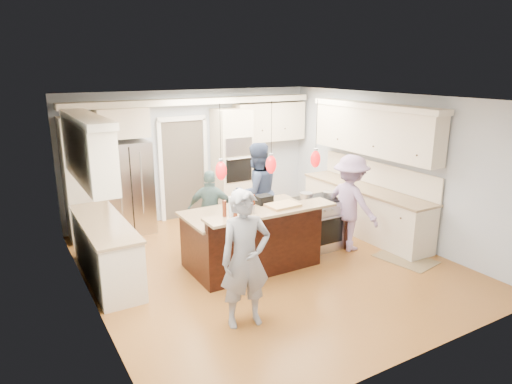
% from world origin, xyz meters
% --- Properties ---
extents(ground_plane, '(6.00, 6.00, 0.00)m').
position_xyz_m(ground_plane, '(0.00, 0.00, 0.00)').
color(ground_plane, '#AC712F').
rests_on(ground_plane, ground).
extents(room_shell, '(5.54, 6.04, 2.72)m').
position_xyz_m(room_shell, '(0.00, 0.00, 1.82)').
color(room_shell, '#B2BCC6').
rests_on(room_shell, ground).
extents(refrigerator, '(0.90, 0.70, 1.80)m').
position_xyz_m(refrigerator, '(-1.55, 2.64, 0.90)').
color(refrigerator, '#B7B7BC').
rests_on(refrigerator, ground).
extents(oven_column, '(0.72, 0.69, 2.30)m').
position_xyz_m(oven_column, '(0.75, 2.67, 1.15)').
color(oven_column, beige).
rests_on(oven_column, ground).
extents(back_upper_cabinets, '(5.30, 0.61, 2.54)m').
position_xyz_m(back_upper_cabinets, '(-0.75, 2.76, 1.67)').
color(back_upper_cabinets, beige).
rests_on(back_upper_cabinets, ground).
extents(right_counter_run, '(0.64, 3.10, 2.51)m').
position_xyz_m(right_counter_run, '(2.44, 0.30, 1.06)').
color(right_counter_run, beige).
rests_on(right_counter_run, ground).
extents(left_cabinets, '(0.64, 2.30, 2.51)m').
position_xyz_m(left_cabinets, '(-2.44, 0.80, 1.06)').
color(left_cabinets, beige).
rests_on(left_cabinets, ground).
extents(kitchen_island, '(2.10, 1.46, 1.12)m').
position_xyz_m(kitchen_island, '(-0.25, 0.07, 0.48)').
color(kitchen_island, black).
rests_on(kitchen_island, ground).
extents(island_range, '(0.82, 0.71, 0.92)m').
position_xyz_m(island_range, '(1.16, 0.15, 0.46)').
color(island_range, '#B7B7BC').
rests_on(island_range, ground).
extents(pendant_lights, '(1.75, 0.15, 1.03)m').
position_xyz_m(pendant_lights, '(-0.25, -0.51, 1.80)').
color(pendant_lights, black).
rests_on(pendant_lights, ground).
extents(person_bar_end, '(0.71, 0.53, 1.76)m').
position_xyz_m(person_bar_end, '(-1.18, -1.41, 0.88)').
color(person_bar_end, gray).
rests_on(person_bar_end, ground).
extents(person_far_left, '(0.90, 0.71, 1.85)m').
position_xyz_m(person_far_left, '(0.40, 1.02, 0.92)').
color(person_far_left, '#344265').
rests_on(person_far_left, ground).
extents(person_far_right, '(0.90, 0.71, 1.43)m').
position_xyz_m(person_far_right, '(-0.50, 1.07, 0.71)').
color(person_far_right, slate).
rests_on(person_far_right, ground).
extents(person_range_side, '(0.83, 1.20, 1.71)m').
position_xyz_m(person_range_side, '(1.60, -0.19, 0.85)').
color(person_range_side, '#A082AF').
rests_on(person_range_side, ground).
extents(floor_rug, '(0.81, 1.05, 0.01)m').
position_xyz_m(floor_rug, '(2.12, -1.05, 0.01)').
color(floor_rug, olive).
rests_on(floor_rug, ground).
extents(water_bottle, '(0.09, 0.09, 0.28)m').
position_xyz_m(water_bottle, '(-0.89, -0.48, 1.26)').
color(water_bottle, silver).
rests_on(water_bottle, kitchen_island).
extents(beer_bottle_a, '(0.06, 0.06, 0.24)m').
position_xyz_m(beer_bottle_a, '(-0.98, -0.45, 1.24)').
color(beer_bottle_a, '#4D1C0D').
rests_on(beer_bottle_a, kitchen_island).
extents(beer_bottle_b, '(0.07, 0.07, 0.24)m').
position_xyz_m(beer_bottle_b, '(-0.87, -0.58, 1.24)').
color(beer_bottle_b, '#4D1C0D').
rests_on(beer_bottle_b, kitchen_island).
extents(beer_bottle_c, '(0.08, 0.08, 0.25)m').
position_xyz_m(beer_bottle_c, '(-0.51, -0.44, 1.24)').
color(beer_bottle_c, '#4D1C0D').
rests_on(beer_bottle_c, kitchen_island).
extents(drink_can, '(0.07, 0.07, 0.13)m').
position_xyz_m(drink_can, '(-0.58, -0.55, 1.18)').
color(drink_can, '#B7B7BC').
rests_on(drink_can, kitchen_island).
extents(cutting_board, '(0.50, 0.37, 0.04)m').
position_xyz_m(cutting_board, '(-0.00, -0.47, 1.14)').
color(cutting_board, tan).
rests_on(cutting_board, kitchen_island).
extents(pot_large, '(0.22, 0.22, 0.13)m').
position_xyz_m(pot_large, '(0.92, 0.19, 0.98)').
color(pot_large, '#B7B7BC').
rests_on(pot_large, island_range).
extents(pot_small, '(0.21, 0.21, 0.10)m').
position_xyz_m(pot_small, '(1.36, 0.11, 0.97)').
color(pot_small, '#B7B7BC').
rests_on(pot_small, island_range).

